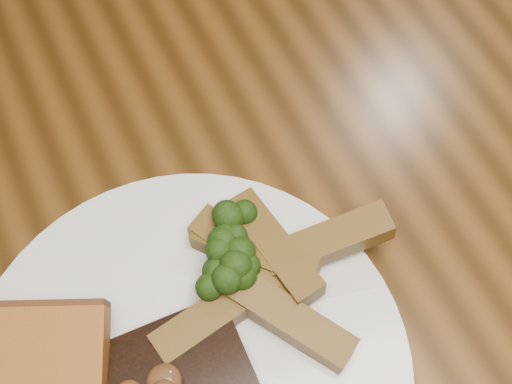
% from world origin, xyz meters
% --- Properties ---
extents(dining_table, '(1.60, 0.90, 0.75)m').
position_xyz_m(dining_table, '(0.00, 0.00, 0.66)').
color(dining_table, '#502F10').
rests_on(dining_table, ground).
extents(plate, '(0.31, 0.31, 0.01)m').
position_xyz_m(plate, '(-0.08, -0.08, 0.76)').
color(plate, silver).
rests_on(plate, dining_table).
extents(garlic_bread, '(0.12, 0.10, 0.02)m').
position_xyz_m(garlic_bread, '(-0.17, -0.03, 0.77)').
color(garlic_bread, '#9C4C1C').
rests_on(garlic_bread, plate).
extents(potato_wedges, '(0.12, 0.12, 0.02)m').
position_xyz_m(potato_wedges, '(-0.01, -0.06, 0.77)').
color(potato_wedges, brown).
rests_on(potato_wedges, plate).
extents(broccoli_cluster, '(0.06, 0.06, 0.04)m').
position_xyz_m(broccoli_cluster, '(-0.02, -0.01, 0.78)').
color(broccoli_cluster, '#1E380C').
rests_on(broccoli_cluster, plate).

